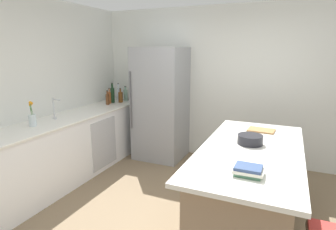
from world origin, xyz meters
The scene contains 16 objects.
wall_rear centered at (0.00, 2.25, 1.30)m, with size 6.00×0.10×2.60m, color silver.
wall_left centered at (-2.45, 0.00, 1.30)m, with size 0.10×6.00×2.60m, color silver.
counter_run_left centered at (-2.07, 0.52, 0.47)m, with size 0.68×3.19×0.93m.
kitchen_island centered at (0.54, 0.31, 0.46)m, with size 0.97×2.09×0.91m.
refrigerator centered at (-1.19, 1.83, 0.96)m, with size 0.82×0.78×1.93m.
sink_faucet centered at (-2.12, 0.34, 1.09)m, with size 0.15×0.05×0.30m.
flower_vase centered at (-2.10, -0.05, 1.03)m, with size 0.09×0.09×0.32m.
gin_bottle centered at (-2.01, 2.00, 1.05)m, with size 0.07×0.07×0.28m.
soda_bottle centered at (-2.10, 1.90, 1.07)m, with size 0.07×0.07×0.34m.
whiskey_bottle centered at (-2.01, 1.82, 1.03)m, with size 0.08×0.08×0.26m.
wine_bottle centered at (-2.11, 1.72, 1.08)m, with size 0.07×0.07×0.36m.
vinegar_bottle centered at (-2.12, 1.63, 1.05)m, with size 0.05×0.05×0.28m.
syrup_bottle centered at (-2.09, 1.52, 1.04)m, with size 0.06×0.06×0.26m.
cookbook_stack centered at (0.60, -0.35, 0.95)m, with size 0.24×0.18×0.08m.
mixing_bowl centered at (0.51, 0.43, 0.96)m, with size 0.26×0.26×0.10m.
cutting_board centered at (0.57, 0.99, 0.92)m, with size 0.33×0.24×0.02m.
Camera 1 is at (0.83, -2.44, 1.87)m, focal length 29.44 mm.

